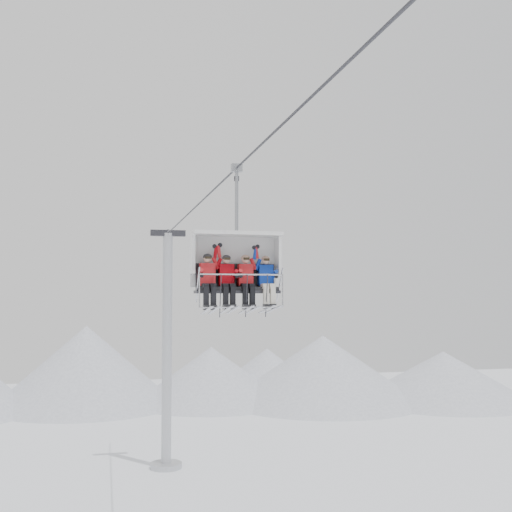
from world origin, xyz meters
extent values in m
cone|color=silver|center=(-5.00, 44.00, 3.50)|extent=(16.00, 16.00, 7.00)
cone|color=silver|center=(6.00, 43.00, 2.50)|extent=(14.00, 14.00, 5.00)
cone|color=silver|center=(16.00, 41.00, 3.00)|extent=(18.00, 18.00, 6.00)
cone|color=silver|center=(27.00, 39.00, 2.25)|extent=(16.00, 16.00, 4.50)
cone|color=silver|center=(12.00, 46.00, 2.25)|extent=(12.00, 12.00, 4.50)
cylinder|color=#B0B3B8|center=(0.00, 22.00, 6.65)|extent=(0.56, 0.56, 13.30)
cylinder|color=#B0B3B8|center=(0.00, 22.00, 0.15)|extent=(1.80, 1.80, 0.30)
cube|color=#2E2E33|center=(0.00, 22.00, 13.30)|extent=(2.00, 0.35, 0.35)
cylinder|color=#2E2E33|center=(0.00, 0.00, 13.30)|extent=(0.06, 50.00, 0.06)
cube|color=black|center=(0.00, 2.23, 9.95)|extent=(2.21, 0.55, 0.10)
cube|color=black|center=(0.00, 2.49, 10.32)|extent=(2.21, 0.10, 0.64)
cube|color=#2E2E33|center=(0.00, 2.23, 9.86)|extent=(2.31, 0.60, 0.08)
cube|color=white|center=(0.00, 2.71, 10.72)|extent=(2.46, 0.10, 1.47)
cube|color=white|center=(0.00, 2.31, 11.46)|extent=(2.46, 0.90, 0.10)
cylinder|color=#BABABF|center=(0.00, 1.68, 10.32)|extent=(2.25, 0.04, 0.04)
cylinder|color=#BABABF|center=(0.00, 1.61, 9.45)|extent=(2.25, 0.04, 0.04)
cylinder|color=gray|center=(0.00, 2.33, 12.38)|extent=(0.10, 0.10, 1.84)
cube|color=gray|center=(0.00, 2.33, 13.30)|extent=(0.30, 0.18, 0.22)
cube|color=red|center=(-0.82, 2.27, 10.33)|extent=(0.41, 0.27, 0.61)
sphere|color=tan|center=(-0.82, 2.23, 10.76)|extent=(0.22, 0.22, 0.22)
cube|color=black|center=(-0.92, 1.83, 9.76)|extent=(0.14, 0.15, 0.49)
cube|color=black|center=(-0.72, 1.83, 9.76)|extent=(0.14, 0.15, 0.49)
cube|color=#B9BBC3|center=(-0.92, 1.73, 9.37)|extent=(0.09, 1.69, 0.26)
cube|color=#B9BBC3|center=(-0.72, 1.73, 9.37)|extent=(0.09, 1.69, 0.26)
cube|color=#A3040D|center=(-0.30, 2.27, 10.32)|extent=(0.40, 0.27, 0.59)
sphere|color=tan|center=(-0.30, 2.23, 10.74)|extent=(0.22, 0.22, 0.22)
cube|color=black|center=(-0.39, 1.83, 9.76)|extent=(0.13, 0.15, 0.47)
cube|color=black|center=(-0.20, 1.83, 9.76)|extent=(0.13, 0.15, 0.47)
cube|color=#B9BBC3|center=(-0.39, 1.73, 9.39)|extent=(0.09, 1.69, 0.26)
cube|color=#B9BBC3|center=(-0.20, 1.73, 9.39)|extent=(0.09, 1.69, 0.26)
cube|color=red|center=(0.23, 2.27, 10.33)|extent=(0.40, 0.27, 0.59)
sphere|color=tan|center=(0.23, 2.23, 10.75)|extent=(0.22, 0.22, 0.22)
cube|color=black|center=(0.14, 1.83, 9.76)|extent=(0.13, 0.15, 0.48)
cube|color=black|center=(0.33, 1.83, 9.76)|extent=(0.13, 0.15, 0.48)
cube|color=#B9BBC3|center=(0.14, 1.73, 9.38)|extent=(0.09, 1.69, 0.26)
cube|color=#B9BBC3|center=(0.33, 1.73, 9.38)|extent=(0.09, 1.69, 0.26)
cube|color=#0D2D99|center=(0.80, 2.27, 10.32)|extent=(0.39, 0.26, 0.58)
sphere|color=tan|center=(0.80, 2.23, 10.73)|extent=(0.21, 0.21, 0.21)
cube|color=beige|center=(0.71, 1.83, 9.77)|extent=(0.13, 0.15, 0.47)
cube|color=beige|center=(0.90, 1.83, 9.77)|extent=(0.13, 0.15, 0.47)
cube|color=#B9BBC3|center=(0.71, 1.73, 9.39)|extent=(0.09, 1.69, 0.26)
cube|color=#B9BBC3|center=(0.90, 1.73, 9.39)|extent=(0.09, 1.69, 0.26)
camera|label=1|loc=(-3.54, -14.92, 9.81)|focal=45.00mm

